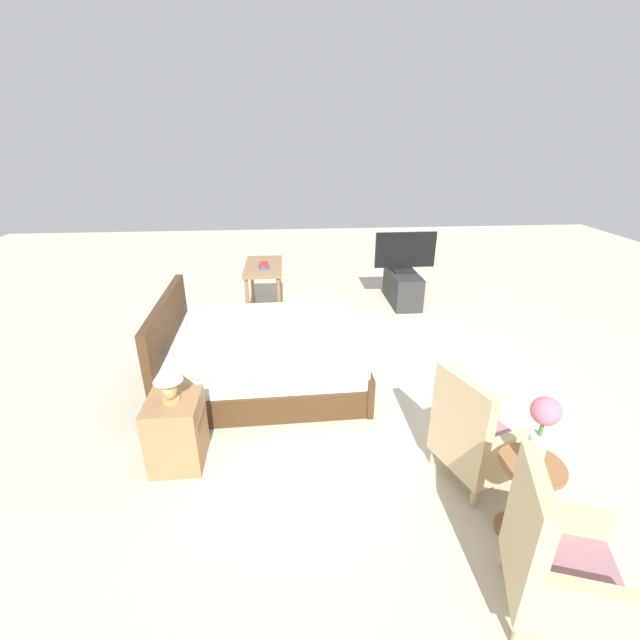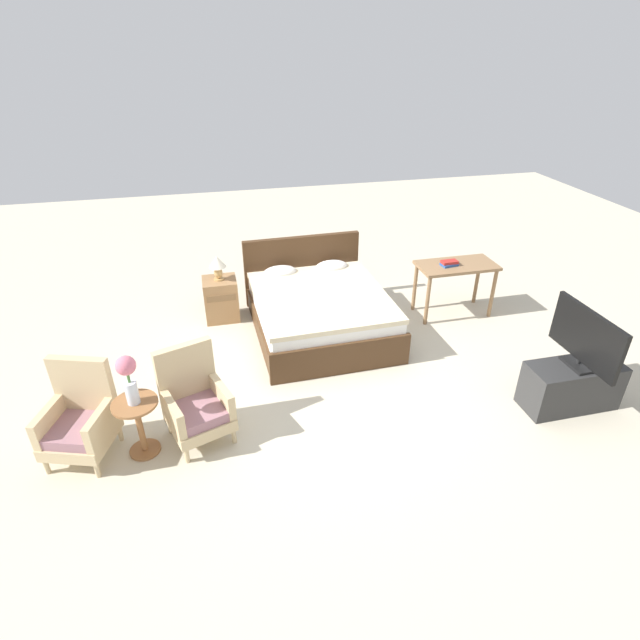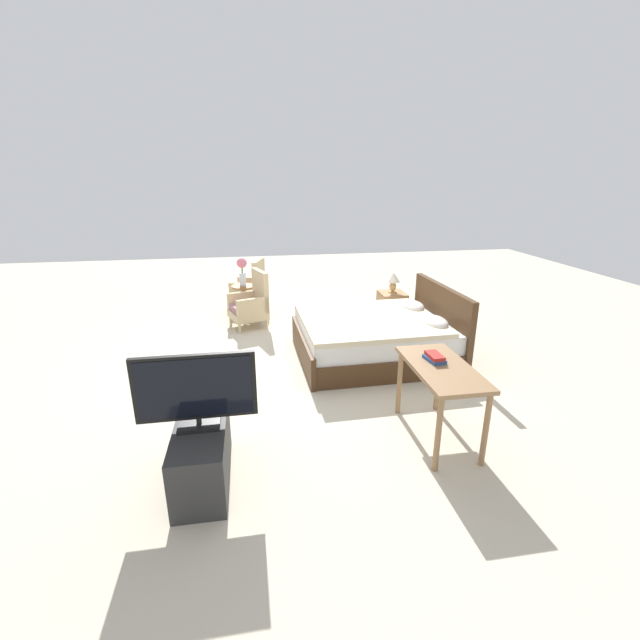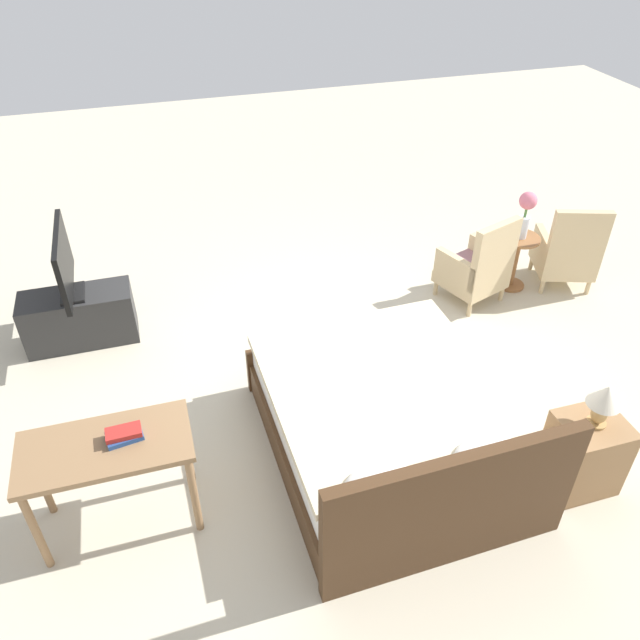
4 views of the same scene
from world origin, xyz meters
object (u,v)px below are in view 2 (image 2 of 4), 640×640
object	(u,v)px
flower_vase	(128,375)
tv_flatscreen	(586,338)
armchair_by_window_right	(196,403)
side_table	(139,421)
tv_stand	(571,386)
bed	(318,309)
armchair_by_window_left	(80,420)
book_stack	(449,263)
vanity_desk	(456,272)
nightstand	(221,299)
table_lamp	(217,264)

from	to	relation	value
flower_vase	tv_flatscreen	distance (m)	4.24
armchair_by_window_right	side_table	xyz separation A→B (m)	(-0.50, -0.12, -0.02)
tv_stand	armchair_by_window_right	bearing A→B (deg)	173.31
tv_flatscreen	bed	bearing A→B (deg)	135.99
armchair_by_window_left	book_stack	world-z (taller)	armchair_by_window_left
armchair_by_window_right	book_stack	world-z (taller)	armchair_by_window_right
bed	tv_flatscreen	world-z (taller)	tv_flatscreen
tv_flatscreen	vanity_desk	xyz separation A→B (m)	(-0.27, 2.11, -0.19)
vanity_desk	book_stack	distance (m)	0.19
bed	flower_vase	bearing A→B (deg)	-139.39
nightstand	armchair_by_window_left	bearing A→B (deg)	-121.32
tv_flatscreen	armchair_by_window_right	bearing A→B (deg)	173.32
flower_vase	nightstand	distance (m)	2.59
tv_flatscreen	book_stack	distance (m)	2.13
table_lamp	tv_flatscreen	size ratio (longest dim) A/B	0.36
vanity_desk	book_stack	world-z (taller)	book_stack
bed	book_stack	xyz separation A→B (m)	(1.76, 0.01, 0.46)
armchair_by_window_left	nightstand	world-z (taller)	armchair_by_window_left
tv_stand	vanity_desk	bearing A→B (deg)	97.29
flower_vase	table_lamp	xyz separation A→B (m)	(0.87, 2.38, -0.07)
tv_stand	vanity_desk	size ratio (longest dim) A/B	0.92
side_table	book_stack	world-z (taller)	book_stack
table_lamp	tv_flatscreen	bearing A→B (deg)	-38.72
book_stack	tv_stand	bearing A→B (deg)	-79.31
nightstand	vanity_desk	xyz separation A→B (m)	(3.09, -0.58, 0.33)
nightstand	vanity_desk	world-z (taller)	vanity_desk
bed	table_lamp	size ratio (longest dim) A/B	6.15
nightstand	tv_stand	world-z (taller)	nightstand
armchair_by_window_right	side_table	distance (m)	0.52
side_table	tv_flatscreen	xyz separation A→B (m)	(4.23, -0.32, 0.46)
tv_stand	vanity_desk	world-z (taller)	vanity_desk
armchair_by_window_right	side_table	world-z (taller)	armchair_by_window_right
table_lamp	tv_stand	bearing A→B (deg)	-38.74
armchair_by_window_left	tv_stand	distance (m)	4.75
tv_flatscreen	vanity_desk	world-z (taller)	tv_flatscreen
table_lamp	tv_stand	distance (m)	4.34
nightstand	tv_flatscreen	size ratio (longest dim) A/B	0.63
vanity_desk	nightstand	bearing A→B (deg)	169.40
side_table	table_lamp	distance (m)	2.57
armchair_by_window_left	flower_vase	distance (m)	0.71
flower_vase	tv_flatscreen	world-z (taller)	tv_flatscreen
vanity_desk	table_lamp	bearing A→B (deg)	169.38
armchair_by_window_right	nightstand	size ratio (longest dim) A/B	1.60
nightstand	table_lamp	xyz separation A→B (m)	(0.00, 0.00, 0.50)
nightstand	tv_stand	size ratio (longest dim) A/B	0.60
flower_vase	vanity_desk	distance (m)	4.35
side_table	tv_flatscreen	bearing A→B (deg)	-4.29
table_lamp	book_stack	world-z (taller)	table_lamp
bed	tv_flatscreen	size ratio (longest dim) A/B	2.22
armchair_by_window_left	armchair_by_window_right	distance (m)	1.01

